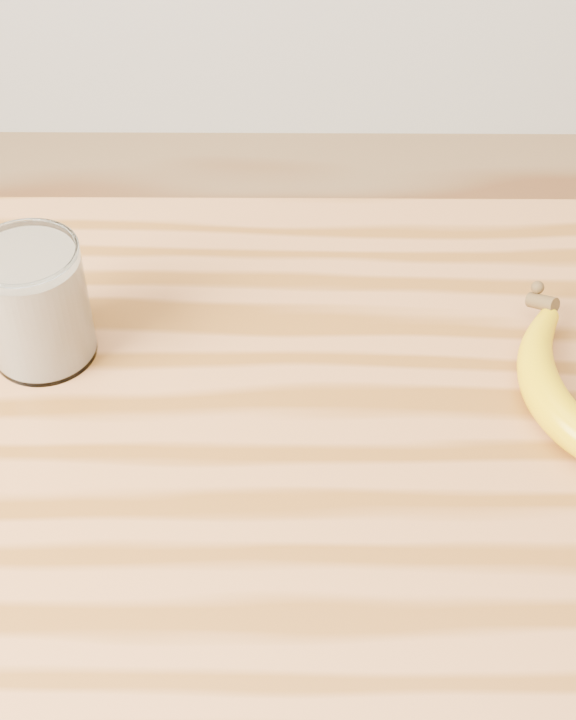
{
  "coord_description": "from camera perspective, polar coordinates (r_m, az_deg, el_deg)",
  "views": [
    {
      "loc": [
        0.07,
        -0.48,
        1.52
      ],
      "look_at": [
        0.07,
        0.12,
        0.93
      ],
      "focal_mm": 50.0,
      "sensor_mm": 36.0,
      "label": 1
    }
  ],
  "objects": [
    {
      "name": "table",
      "position": [
        0.89,
        -4.72,
        -13.0
      ],
      "size": [
        1.2,
        0.8,
        0.9
      ],
      "color": "#A46636",
      "rests_on": "ground"
    },
    {
      "name": "smoothie_glass",
      "position": [
        0.88,
        -14.16,
        3.1
      ],
      "size": [
        0.09,
        0.09,
        0.11
      ],
      "color": "white",
      "rests_on": "table"
    },
    {
      "name": "banana",
      "position": [
        0.85,
        14.73,
        -2.56
      ],
      "size": [
        0.19,
        0.31,
        0.04
      ],
      "primitive_type": null,
      "rotation": [
        0.0,
        0.0,
        0.32
      ],
      "color": "#D3A502",
      "rests_on": "table"
    }
  ]
}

